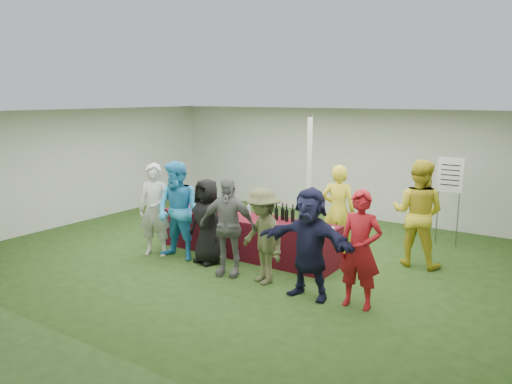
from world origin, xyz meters
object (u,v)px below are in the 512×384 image
Objects in this scene: serving_table at (247,236)px; customer_3 at (227,226)px; customer_1 at (178,211)px; customer_6 at (360,249)px; customer_5 at (309,243)px; staff_pourer at (338,211)px; dump_bucket at (314,226)px; customer_0 at (155,210)px; staff_back at (418,213)px; customer_2 at (207,221)px; wine_list_sign at (450,182)px; customer_4 at (263,236)px.

customer_3 is at bearing -72.66° from serving_table.
customer_1 is 1.07× the size of customer_6.
customer_5 is (2.85, -0.24, -0.07)m from customer_1.
staff_pourer reaches higher than serving_table.
staff_pourer is 0.95× the size of customer_1.
customer_6 is (1.17, -0.84, 0.02)m from dump_bucket.
customer_0 is 1.79m from customer_3.
dump_bucket is at bearing -8.19° from serving_table.
staff_back is 1.04× the size of customer_1.
staff_back is 3.39m from customer_3.
staff_pourer reaches higher than customer_2.
serving_table is at bearing 41.42° from customer_1.
staff_back is at bearing 47.92° from dump_bucket.
staff_back is 4.31m from customer_1.
serving_table is at bearing 150.27° from customer_5.
staff_back is at bearing 82.61° from customer_6.
dump_bucket is 1.00m from customer_5.
wine_list_sign is 4.92m from customer_2.
customer_2 is (-1.77, -1.73, -0.10)m from staff_pourer.
customer_6 reaches higher than customer_3.
customer_5 is (0.40, -0.92, 0.00)m from dump_bucket.
staff_pourer is at bearing 95.05° from dump_bucket.
customer_4 is (-0.40, -1.99, -0.09)m from staff_pourer.
customer_2 is 0.91× the size of customer_6.
customer_6 is at bearing -21.51° from serving_table.
customer_1 reaches higher than dump_bucket.
customer_3 is 0.70m from customer_4.
serving_table is 3.14m from staff_back.
customer_1 is at bearing 28.78° from staff_back.
customer_2 is (0.58, 0.13, -0.14)m from customer_1.
customer_1 is (-3.91, -3.70, -0.40)m from wine_list_sign.
customer_5 is 0.77m from customer_6.
customer_1 reaches higher than customer_3.
wine_list_sign reaches higher than customer_3.
customer_4 is 0.91m from customer_5.
wine_list_sign reaches higher than staff_pourer.
customer_4 is (1.37, -0.26, 0.01)m from customer_2.
staff_pourer reaches higher than customer_3.
staff_pourer is at bearing 10.51° from customer_0.
customer_4 is at bearing 50.63° from staff_back.
customer_3 is at bearing -124.69° from wine_list_sign.
customer_6 is at bearing 23.03° from customer_4.
dump_bucket is 1.95m from staff_back.
dump_bucket is 1.18m from staff_pourer.
customer_5 reaches higher than customer_3.
customer_1 reaches higher than customer_0.
customer_6 is (2.69, -1.06, 0.48)m from serving_table.
dump_bucket is at bearing 12.62° from customer_1.
staff_back is 1.23× the size of customer_2.
wine_list_sign is at bearing 86.82° from customer_4.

